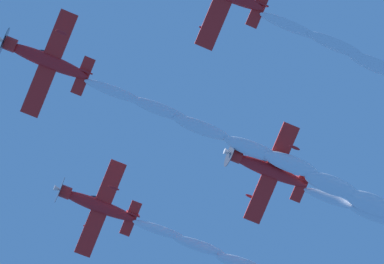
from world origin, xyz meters
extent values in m
ellipsoid|color=red|center=(5.49, -2.47, 71.65)|extent=(6.44, 6.53, 2.09)
cylinder|color=red|center=(7.99, -4.87, 71.92)|extent=(1.89, 1.83, 1.67)
cone|color=white|center=(8.52, -5.39, 71.97)|extent=(1.11, 1.09, 0.81)
cylinder|color=#3F3F47|center=(8.40, -5.27, 71.96)|extent=(2.62, 2.43, 3.53)
cube|color=red|center=(5.28, -2.38, 71.47)|extent=(7.14, 7.37, 4.57)
ellipsoid|color=red|center=(8.32, 0.54, 69.35)|extent=(0.99, 0.99, 0.44)
ellipsoid|color=red|center=(2.24, -5.29, 73.58)|extent=(0.99, 0.99, 0.44)
cube|color=red|center=(3.13, -0.14, 71.45)|extent=(2.89, 2.98, 1.72)
cube|color=red|center=(3.22, 0.12, 71.95)|extent=(1.42, 1.33, 1.27)
ellipsoid|color=#1E232D|center=(5.86, -2.53, 72.10)|extent=(1.96, 1.94, 1.13)
ellipsoid|color=red|center=(2.44, 10.98, 74.00)|extent=(0.98, 0.98, 0.42)
cube|color=red|center=(3.36, 16.24, 72.17)|extent=(2.95, 3.03, 1.52)
cube|color=red|center=(3.44, 16.48, 72.69)|extent=(1.37, 1.29, 1.28)
ellipsoid|color=red|center=(-10.31, -4.67, 71.81)|extent=(6.47, 6.52, 1.98)
cylinder|color=red|center=(-7.81, -7.08, 72.02)|extent=(1.89, 1.85, 1.67)
cone|color=white|center=(-7.28, -7.60, 72.06)|extent=(1.11, 1.10, 0.81)
cylinder|color=#3F3F47|center=(-7.40, -7.48, 72.05)|extent=(2.60, 2.47, 3.55)
cube|color=red|center=(-10.52, -4.58, 71.63)|extent=(7.10, 7.32, 4.67)
ellipsoid|color=red|center=(-7.53, -1.67, 69.46)|extent=(0.99, 0.99, 0.42)
ellipsoid|color=red|center=(-13.52, -7.50, 73.81)|extent=(0.99, 0.99, 0.42)
cube|color=red|center=(-12.68, -2.35, 71.67)|extent=(2.88, 2.96, 1.74)
cube|color=red|center=(-12.57, -2.08, 72.17)|extent=(1.42, 1.35, 1.24)
ellipsoid|color=#1E232D|center=(-9.92, -4.74, 72.25)|extent=(1.96, 1.95, 1.11)
ellipsoid|color=red|center=(-11.43, 12.12, 70.36)|extent=(6.46, 6.49, 1.99)
cylinder|color=red|center=(-8.93, 9.71, 70.58)|extent=(1.87, 1.82, 1.64)
cone|color=white|center=(-8.40, 9.19, 70.63)|extent=(1.11, 1.08, 0.80)
cylinder|color=#3F3F47|center=(-8.52, 9.31, 70.62)|extent=(2.56, 2.41, 3.48)
cube|color=red|center=(-11.64, 12.21, 70.17)|extent=(7.26, 7.48, 4.21)
ellipsoid|color=red|center=(-8.57, 15.21, 68.23)|extent=(0.99, 0.98, 0.42)
ellipsoid|color=red|center=(-14.71, 9.21, 72.11)|extent=(0.99, 0.98, 0.42)
cube|color=red|center=(-13.80, 14.44, 70.20)|extent=(2.93, 3.01, 1.58)
cube|color=red|center=(-13.71, 14.68, 70.71)|extent=(1.39, 1.30, 1.27)
ellipsoid|color=#1E232D|center=(-11.06, 12.04, 70.81)|extent=(1.95, 1.93, 1.10)
ellipsoid|color=white|center=(0.82, 1.83, 71.27)|extent=(4.74, 4.62, 1.26)
ellipsoid|color=white|center=(-2.25, 4.95, 71.18)|extent=(4.85, 4.73, 1.41)
ellipsoid|color=white|center=(-5.12, 7.84, 70.67)|extent=(4.96, 4.85, 1.56)
ellipsoid|color=white|center=(-8.72, 11.35, 70.51)|extent=(5.07, 4.97, 1.71)
ellipsoid|color=white|center=(-11.31, 14.18, 70.15)|extent=(5.18, 5.08, 1.86)
ellipsoid|color=white|center=(-14.65, 16.99, 69.86)|extent=(5.30, 5.20, 2.02)
ellipsoid|color=white|center=(-17.95, 19.85, 69.80)|extent=(5.41, 5.31, 2.17)
ellipsoid|color=white|center=(1.00, 18.14, 71.92)|extent=(4.74, 4.62, 1.26)
ellipsoid|color=white|center=(-2.06, 21.35, 71.71)|extent=(4.85, 4.73, 1.41)
ellipsoid|color=white|center=(-5.14, 24.07, 71.53)|extent=(4.96, 4.85, 1.56)
ellipsoid|color=white|center=(-14.77, -0.20, 71.38)|extent=(4.74, 4.62, 1.26)
ellipsoid|color=white|center=(-17.88, 2.75, 71.25)|extent=(4.85, 4.73, 1.41)
ellipsoid|color=white|center=(-21.22, 5.93, 70.93)|extent=(4.96, 4.85, 1.56)
ellipsoid|color=white|center=(-16.26, 16.42, 70.14)|extent=(4.74, 4.62, 1.26)
ellipsoid|color=white|center=(-19.39, 19.81, 69.75)|extent=(4.85, 4.73, 1.41)
camera|label=1|loc=(32.90, 21.56, 1.72)|focal=83.63mm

